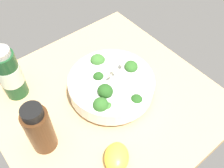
# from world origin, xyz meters

# --- Properties ---
(ground_plane) EXTENTS (0.56, 0.56, 0.04)m
(ground_plane) POSITION_xyz_m (0.00, 0.00, -0.02)
(ground_plane) COLOR tan
(bowl_of_broccoli) EXTENTS (0.23, 0.23, 0.08)m
(bowl_of_broccoli) POSITION_xyz_m (-0.00, -0.03, 0.04)
(bowl_of_broccoli) COLOR white
(bowl_of_broccoli) RESTS_ON ground_plane
(lemon_wedge) EXTENTS (0.09, 0.09, 0.04)m
(lemon_wedge) POSITION_xyz_m (-0.16, 0.09, 0.02)
(lemon_wedge) COLOR yellow
(lemon_wedge) RESTS_ON ground_plane
(bottle_tall) EXTENTS (0.06, 0.06, 0.16)m
(bottle_tall) POSITION_xyz_m (0.16, 0.17, 0.08)
(bottle_tall) COLOR #194723
(bottle_tall) RESTS_ON ground_plane
(bottle_short) EXTENTS (0.06, 0.06, 0.14)m
(bottle_short) POSITION_xyz_m (-0.02, 0.19, 0.07)
(bottle_short) COLOR #472814
(bottle_short) RESTS_ON ground_plane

